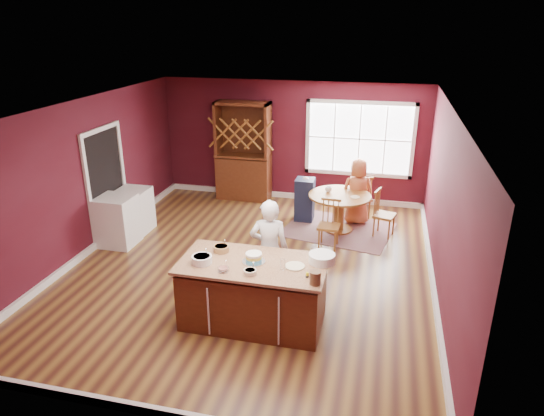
{
  "coord_description": "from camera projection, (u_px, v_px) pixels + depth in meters",
  "views": [
    {
      "loc": [
        2.05,
        -7.07,
        3.95
      ],
      "look_at": [
        0.34,
        0.13,
        1.05
      ],
      "focal_mm": 32.0,
      "sensor_mm": 36.0,
      "label": 1
    }
  ],
  "objects": [
    {
      "name": "chair_south",
      "position": [
        329.0,
        224.0,
        8.81
      ],
      "size": [
        0.4,
        0.38,
        0.92
      ],
      "primitive_type": null,
      "rotation": [
        0.0,
        0.0,
        -0.04
      ],
      "color": "brown",
      "rests_on": "ground"
    },
    {
      "name": "bowl_yellow",
      "position": [
        221.0,
        249.0,
        6.75
      ],
      "size": [
        0.22,
        0.22,
        0.08
      ],
      "primitive_type": "cylinder",
      "color": "olive",
      "rests_on": "kitchen_island"
    },
    {
      "name": "chair_north",
      "position": [
        360.0,
        197.0,
        10.11
      ],
      "size": [
        0.55,
        0.55,
        0.96
      ],
      "primitive_type": null,
      "rotation": [
        0.0,
        0.0,
        3.76
      ],
      "color": "brown",
      "rests_on": "ground"
    },
    {
      "name": "window",
      "position": [
        359.0,
        139.0,
        10.56
      ],
      "size": [
        2.36,
        0.1,
        1.66
      ],
      "primitive_type": null,
      "color": "white",
      "rests_on": "room_shell"
    },
    {
      "name": "dryer",
      "position": [
        135.0,
        210.0,
        9.53
      ],
      "size": [
        0.6,
        0.58,
        0.86
      ],
      "primitive_type": "cube",
      "color": "silver",
      "rests_on": "ground"
    },
    {
      "name": "high_chair",
      "position": [
        305.0,
        199.0,
        10.03
      ],
      "size": [
        0.38,
        0.38,
        0.94
      ],
      "primitive_type": null,
      "rotation": [
        0.0,
        0.0,
        0.01
      ],
      "color": "black",
      "rests_on": "ground"
    },
    {
      "name": "table_plate",
      "position": [
        355.0,
        197.0,
        9.28
      ],
      "size": [
        0.18,
        0.18,
        0.01
      ],
      "primitive_type": "cylinder",
      "color": "beige",
      "rests_on": "dining_table"
    },
    {
      "name": "drinking_glass",
      "position": [
        283.0,
        264.0,
        6.25
      ],
      "size": [
        0.07,
        0.07,
        0.15
      ],
      "primitive_type": "cylinder",
      "color": "white",
      "rests_on": "kitchen_island"
    },
    {
      "name": "bowl_blue",
      "position": [
        202.0,
        259.0,
        6.42
      ],
      "size": [
        0.27,
        0.27,
        0.1
      ],
      "primitive_type": "cylinder",
      "color": "silver",
      "rests_on": "kitchen_island"
    },
    {
      "name": "room_shell",
      "position": [
        250.0,
        192.0,
        7.8
      ],
      "size": [
        7.0,
        7.0,
        7.0
      ],
      "color": "brown",
      "rests_on": "ground"
    },
    {
      "name": "bowl_olive",
      "position": [
        250.0,
        272.0,
        6.15
      ],
      "size": [
        0.16,
        0.16,
        0.06
      ],
      "primitive_type": "cylinder",
      "color": "#EFE7C2",
      "rests_on": "kitchen_island"
    },
    {
      "name": "table_cup",
      "position": [
        328.0,
        189.0,
        9.56
      ],
      "size": [
        0.16,
        0.16,
        0.1
      ],
      "primitive_type": "imported",
      "rotation": [
        0.0,
        0.0,
        -0.21
      ],
      "color": "white",
      "rests_on": "dining_table"
    },
    {
      "name": "hutch",
      "position": [
        243.0,
        152.0,
        11.03
      ],
      "size": [
        1.23,
        0.51,
        2.25
      ],
      "primitive_type": "cube",
      "color": "#3B2114",
      "rests_on": "ground"
    },
    {
      "name": "toddler",
      "position": [
        305.0,
        183.0,
        9.89
      ],
      "size": [
        0.18,
        0.14,
        0.26
      ],
      "primitive_type": null,
      "color": "#8CA5BF",
      "rests_on": "high_chair"
    },
    {
      "name": "seated_woman",
      "position": [
        358.0,
        192.0,
        9.81
      ],
      "size": [
        0.76,
        0.6,
        1.36
      ],
      "primitive_type": "imported",
      "rotation": [
        0.0,
        0.0,
        3.41
      ],
      "color": "#BB6339",
      "rests_on": "ground"
    },
    {
      "name": "stoneware_crock",
      "position": [
        315.0,
        278.0,
        5.9
      ],
      "size": [
        0.14,
        0.14,
        0.17
      ],
      "primitive_type": "cylinder",
      "color": "#523627",
      "rests_on": "kitchen_island"
    },
    {
      "name": "doorway",
      "position": [
        107.0,
        185.0,
        9.1
      ],
      "size": [
        0.08,
        1.26,
        2.13
      ],
      "primitive_type": null,
      "color": "white",
      "rests_on": "room_shell"
    },
    {
      "name": "bowl_pink",
      "position": [
        223.0,
        269.0,
        6.21
      ],
      "size": [
        0.15,
        0.15,
        0.05
      ],
      "primitive_type": "cylinder",
      "color": "white",
      "rests_on": "kitchen_island"
    },
    {
      "name": "baker",
      "position": [
        269.0,
        250.0,
        7.12
      ],
      "size": [
        0.62,
        0.46,
        1.56
      ],
      "primitive_type": "imported",
      "rotation": [
        0.0,
        0.0,
        3.29
      ],
      "color": "silver",
      "rests_on": "ground"
    },
    {
      "name": "kitchen_island",
      "position": [
        253.0,
        294.0,
        6.62
      ],
      "size": [
        1.97,
        1.03,
        0.92
      ],
      "color": "#431E0F",
      "rests_on": "ground"
    },
    {
      "name": "white_tub",
      "position": [
        322.0,
        258.0,
        6.44
      ],
      "size": [
        0.36,
        0.36,
        0.12
      ],
      "primitive_type": "cylinder",
      "color": "white",
      "rests_on": "kitchen_island"
    },
    {
      "name": "layer_cake",
      "position": [
        254.0,
        258.0,
        6.45
      ],
      "size": [
        0.31,
        0.31,
        0.13
      ],
      "primitive_type": null,
      "color": "white",
      "rests_on": "kitchen_island"
    },
    {
      "name": "toy_figurine",
      "position": [
        307.0,
        275.0,
        6.06
      ],
      "size": [
        0.04,
        0.04,
        0.07
      ],
      "primitive_type": null,
      "color": "yellow",
      "rests_on": "kitchen_island"
    },
    {
      "name": "dinner_plate",
      "position": [
        295.0,
        266.0,
        6.34
      ],
      "size": [
        0.26,
        0.26,
        0.02
      ],
      "primitive_type": "cylinder",
      "color": "#FDF2CB",
      "rests_on": "kitchen_island"
    },
    {
      "name": "dining_table",
      "position": [
        339.0,
        205.0,
        9.51
      ],
      "size": [
        1.22,
        1.22,
        0.75
      ],
      "color": "olive",
      "rests_on": "ground"
    },
    {
      "name": "chair_east",
      "position": [
        385.0,
        213.0,
        9.28
      ],
      "size": [
        0.47,
        0.48,
        0.93
      ],
      "primitive_type": null,
      "rotation": [
        0.0,
        0.0,
        1.29
      ],
      "color": "#9A5323",
      "rests_on": "ground"
    },
    {
      "name": "rug",
      "position": [
        338.0,
        230.0,
        9.7
      ],
      "size": [
        2.3,
        1.94,
        0.01
      ],
      "primitive_type": "cube",
      "rotation": [
        0.0,
        0.0,
        -0.19
      ],
      "color": "brown",
      "rests_on": "ground"
    },
    {
      "name": "washer",
      "position": [
        117.0,
        221.0,
        8.94
      ],
      "size": [
        0.64,
        0.62,
        0.93
      ],
      "primitive_type": "cube",
      "color": "white",
      "rests_on": "ground"
    }
  ]
}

